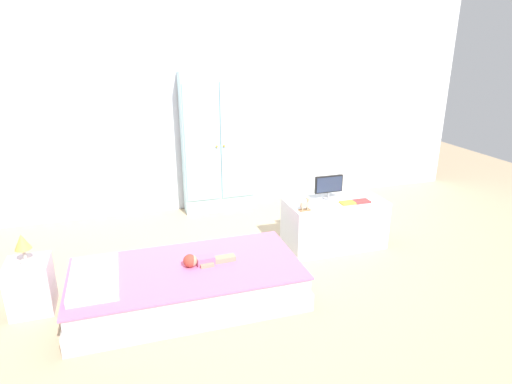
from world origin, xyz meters
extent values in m
cube|color=tan|center=(0.00, 0.00, -0.01)|extent=(10.00, 10.00, 0.02)
cube|color=silver|center=(0.00, 1.57, 1.35)|extent=(6.40, 0.05, 2.70)
cube|color=beige|center=(-0.52, -0.33, 0.07)|extent=(1.66, 0.83, 0.14)
cube|color=silver|center=(-0.52, -0.33, 0.19)|extent=(1.62, 0.79, 0.12)
cube|color=pink|center=(-0.52, -0.33, 0.26)|extent=(1.65, 0.82, 0.02)
cube|color=silver|center=(-1.15, -0.33, 0.29)|extent=(0.32, 0.60, 0.05)
cube|color=#D6668E|center=(-0.37, -0.31, 0.30)|extent=(0.13, 0.09, 0.06)
cube|color=tan|center=(-0.23, -0.29, 0.29)|extent=(0.16, 0.04, 0.04)
cube|color=tan|center=(-0.23, -0.33, 0.29)|extent=(0.16, 0.04, 0.04)
cube|color=tan|center=(-0.38, -0.26, 0.28)|extent=(0.10, 0.03, 0.03)
cube|color=tan|center=(-0.37, -0.37, 0.28)|extent=(0.10, 0.03, 0.03)
sphere|color=tan|center=(-0.48, -0.32, 0.31)|extent=(0.09, 0.09, 0.09)
sphere|color=#9E3D2D|center=(-0.49, -0.32, 0.32)|extent=(0.10, 0.10, 0.10)
cube|color=silver|center=(-1.59, -0.12, 0.19)|extent=(0.29, 0.29, 0.38)
cylinder|color=#B7B2AD|center=(-1.59, -0.12, 0.39)|extent=(0.08, 0.08, 0.01)
cylinder|color=#B7B2AD|center=(-1.59, -0.12, 0.44)|extent=(0.02, 0.02, 0.09)
cone|color=#E5B24C|center=(-1.59, -0.12, 0.53)|extent=(0.11, 0.11, 0.11)
cube|color=silver|center=(0.11, 1.42, 0.77)|extent=(0.77, 0.23, 1.54)
cube|color=#9DC0C9|center=(-0.08, 1.29, 0.81)|extent=(0.36, 0.02, 1.26)
cube|color=#9DC0C9|center=(0.31, 1.29, 0.81)|extent=(0.36, 0.02, 1.26)
sphere|color=gold|center=(0.07, 1.27, 0.77)|extent=(0.02, 0.02, 0.02)
sphere|color=gold|center=(0.15, 1.27, 0.77)|extent=(0.02, 0.02, 0.02)
cube|color=silver|center=(0.93, 0.17, 0.22)|extent=(0.90, 0.44, 0.45)
cylinder|color=#99999E|center=(0.89, 0.25, 0.45)|extent=(0.10, 0.10, 0.01)
cylinder|color=#99999E|center=(0.89, 0.25, 0.48)|extent=(0.02, 0.02, 0.05)
cube|color=black|center=(0.89, 0.25, 0.59)|extent=(0.27, 0.02, 0.16)
cube|color=#28334C|center=(0.89, 0.24, 0.59)|extent=(0.25, 0.01, 0.14)
cube|color=#8E6642|center=(0.56, 0.05, 0.45)|extent=(0.10, 0.01, 0.01)
cube|color=#8E6642|center=(0.56, 0.02, 0.45)|extent=(0.10, 0.01, 0.01)
cube|color=#D1B289|center=(0.56, 0.04, 0.50)|extent=(0.07, 0.03, 0.04)
cylinder|color=#D1B289|center=(0.59, 0.05, 0.47)|extent=(0.01, 0.01, 0.02)
cylinder|color=#D1B289|center=(0.59, 0.02, 0.47)|extent=(0.01, 0.01, 0.02)
cylinder|color=#D1B289|center=(0.54, 0.05, 0.47)|extent=(0.01, 0.01, 0.02)
cylinder|color=#D1B289|center=(0.54, 0.02, 0.47)|extent=(0.01, 0.01, 0.02)
cylinder|color=#D1B289|center=(0.59, 0.04, 0.53)|extent=(0.02, 0.02, 0.02)
sphere|color=#D1B289|center=(0.59, 0.04, 0.55)|extent=(0.04, 0.04, 0.04)
cube|color=gold|center=(1.00, 0.08, 0.46)|extent=(0.13, 0.09, 0.02)
cube|color=#CC3838|center=(1.14, 0.08, 0.46)|extent=(0.15, 0.10, 0.02)
camera|label=1|loc=(-0.86, -3.12, 1.82)|focal=30.20mm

